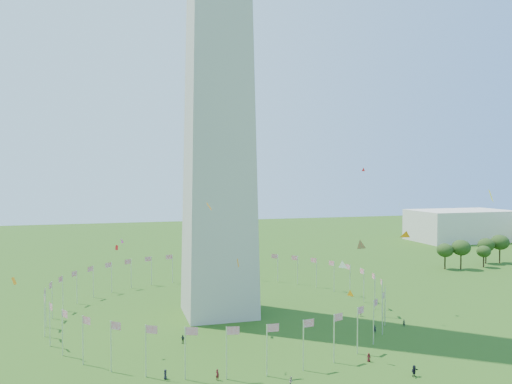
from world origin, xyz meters
TOP-DOWN VIEW (x-y plane):
  - flag_ring at (-0.00, 50.00)m, footprint 80.24×80.24m
  - gov_building_east_a at (150.00, 150.00)m, footprint 50.00×30.00m
  - crowd at (8.94, 2.43)m, footprint 102.65×70.51m
  - kites_aloft at (13.67, 19.04)m, footprint 100.06×70.59m
  - tree_line_east at (115.22, 85.24)m, footprint 53.19×15.92m

SIDE VIEW (x-z plane):
  - crowd at x=8.94m, z-range -0.11..1.85m
  - flag_ring at x=0.00m, z-range 0.00..9.00m
  - tree_line_east at x=115.22m, z-range -0.44..10.47m
  - gov_building_east_a at x=150.00m, z-range 0.00..16.00m
  - kites_aloft at x=13.67m, z-range 4.04..37.89m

